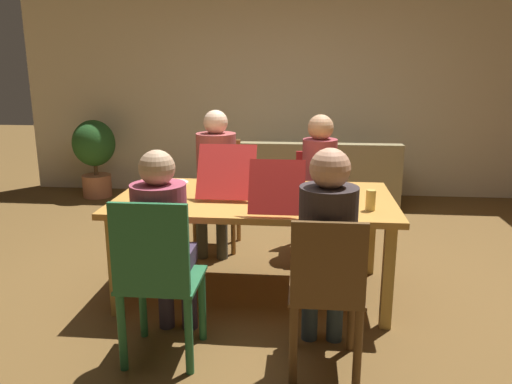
% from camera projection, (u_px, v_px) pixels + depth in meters
% --- Properties ---
extents(ground_plane, '(20.00, 20.00, 0.00)m').
position_uv_depth(ground_plane, '(255.00, 291.00, 3.82)').
color(ground_plane, brown).
extents(back_wall, '(6.65, 0.12, 2.78)m').
position_uv_depth(back_wall, '(279.00, 86.00, 6.47)').
color(back_wall, beige).
rests_on(back_wall, ground).
extents(dining_table, '(1.98, 1.08, 0.74)m').
position_uv_depth(dining_table, '(255.00, 206.00, 3.65)').
color(dining_table, '#B97D33').
rests_on(dining_table, ground).
extents(chair_0, '(0.40, 0.44, 0.92)m').
position_uv_depth(chair_0, '(326.00, 293.00, 2.68)').
color(chair_0, brown).
rests_on(chair_0, ground).
extents(person_0, '(0.31, 0.50, 1.25)m').
position_uv_depth(person_0, '(327.00, 240.00, 2.75)').
color(person_0, '#30414D').
rests_on(person_0, ground).
extents(chair_1, '(0.44, 0.43, 0.98)m').
position_uv_depth(chair_1, '(158.00, 278.00, 2.79)').
color(chair_1, '#24643A').
rests_on(chair_1, ground).
extents(person_1, '(0.31, 0.51, 1.22)m').
position_uv_depth(person_1, '(163.00, 236.00, 2.89)').
color(person_1, '#392D41').
rests_on(person_1, ground).
extents(chair_2, '(0.41, 0.42, 0.98)m').
position_uv_depth(chair_2, '(219.00, 190.00, 4.72)').
color(chair_2, olive).
rests_on(chair_2, ground).
extents(person_2, '(0.36, 0.52, 1.28)m').
position_uv_depth(person_2, '(216.00, 169.00, 4.53)').
color(person_2, '#3E3F36').
rests_on(person_2, ground).
extents(chair_3, '(0.44, 0.44, 0.89)m').
position_uv_depth(chair_3, '(318.00, 196.00, 4.62)').
color(chair_3, '#B32527').
rests_on(chair_3, ground).
extents(person_3, '(0.30, 0.49, 1.25)m').
position_uv_depth(person_3, '(319.00, 174.00, 4.42)').
color(person_3, '#333944').
rests_on(person_3, ground).
extents(pizza_box_0, '(0.35, 0.50, 0.35)m').
position_uv_depth(pizza_box_0, '(278.00, 200.00, 3.36)').
color(pizza_box_0, red).
rests_on(pizza_box_0, dining_table).
extents(pizza_box_1, '(0.41, 0.62, 0.38)m').
position_uv_depth(pizza_box_1, '(232.00, 184.00, 3.79)').
color(pizza_box_1, red).
rests_on(pizza_box_1, dining_table).
extents(plate_0, '(0.25, 0.25, 0.01)m').
position_uv_depth(plate_0, '(153.00, 196.00, 3.62)').
color(plate_0, white).
rests_on(plate_0, dining_table).
extents(plate_1, '(0.23, 0.23, 0.01)m').
position_uv_depth(plate_1, '(174.00, 183.00, 4.03)').
color(plate_1, white).
rests_on(plate_1, dining_table).
extents(drinking_glass_0, '(0.06, 0.06, 0.14)m').
position_uv_depth(drinking_glass_0, '(371.00, 200.00, 3.28)').
color(drinking_glass_0, '#E2C05A').
rests_on(drinking_glass_0, dining_table).
extents(drinking_glass_1, '(0.07, 0.07, 0.14)m').
position_uv_depth(drinking_glass_1, '(326.00, 193.00, 3.45)').
color(drinking_glass_1, '#B65226').
rests_on(drinking_glass_1, dining_table).
extents(drinking_glass_2, '(0.08, 0.08, 0.12)m').
position_uv_depth(drinking_glass_2, '(266.00, 175.00, 4.06)').
color(drinking_glass_2, '#B6492E').
rests_on(drinking_glass_2, dining_table).
extents(couch, '(1.81, 0.88, 0.81)m').
position_uv_depth(couch, '(319.00, 183.00, 6.06)').
color(couch, '#877A51').
rests_on(couch, ground).
extents(potted_plant, '(0.53, 0.53, 0.99)m').
position_uv_depth(potted_plant, '(94.00, 151.00, 6.41)').
color(potted_plant, '#BB724F').
rests_on(potted_plant, ground).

